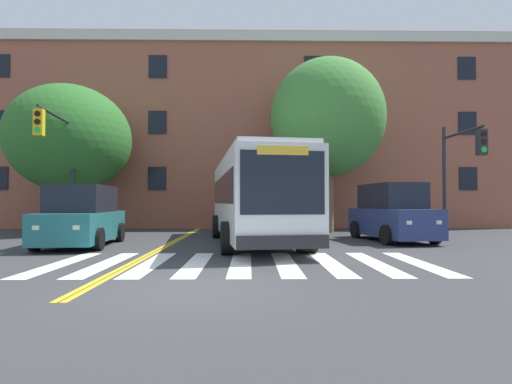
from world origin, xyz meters
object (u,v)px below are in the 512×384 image
Objects in this scene: city_bus at (253,197)px; car_teal_near_lane at (83,217)px; traffic_light_far_corner at (61,150)px; street_tree_curbside_small at (70,139)px; street_tree_curbside_large at (327,118)px; car_navy_far_lane at (391,214)px; traffic_light_near_corner at (460,162)px.

city_bus is 2.19× the size of car_teal_near_lane.
street_tree_curbside_small is (-1.25, 3.67, 1.06)m from traffic_light_far_corner.
city_bus is at bearing -126.28° from street_tree_curbside_large.
traffic_light_far_corner is 0.70× the size of street_tree_curbside_small.
city_bus reaches higher than car_teal_near_lane.
street_tree_curbside_large is at bearing 0.89° from street_tree_curbside_small.
traffic_light_near_corner reaches higher than car_navy_far_lane.
car_teal_near_lane is 0.54× the size of street_tree_curbside_large.
street_tree_curbside_small is at bearing 108.86° from traffic_light_far_corner.
traffic_light_far_corner is (-1.98, 2.45, 2.77)m from car_teal_near_lane.
car_navy_far_lane reaches higher than car_teal_near_lane.
city_bus is 2.18× the size of traffic_light_near_corner.
car_teal_near_lane is (-6.27, -0.92, -0.77)m from city_bus.
car_navy_far_lane is 0.54× the size of street_tree_curbside_large.
car_navy_far_lane is 0.99× the size of traffic_light_near_corner.
traffic_light_near_corner is at bearing -1.79° from traffic_light_far_corner.
car_navy_far_lane is (5.72, 0.80, -0.71)m from city_bus.
street_tree_curbside_large is 1.14× the size of street_tree_curbside_small.
city_bus is at bearing -28.67° from street_tree_curbside_small.
car_teal_near_lane is at bearing -148.31° from street_tree_curbside_large.
street_tree_curbside_large is at bearing 110.77° from car_navy_far_lane.
car_navy_far_lane is at bearing -69.23° from street_tree_curbside_large.
car_navy_far_lane is 16.30m from street_tree_curbside_small.
city_bus is 8.88m from traffic_light_near_corner.
street_tree_curbside_small is (-3.24, 6.12, 3.83)m from car_teal_near_lane.
street_tree_curbside_small reaches higher than city_bus.
street_tree_curbside_small is (-9.51, 5.20, 3.06)m from city_bus.
traffic_light_near_corner is (2.98, 0.21, 2.19)m from car_navy_far_lane.
traffic_light_far_corner is at bearing -71.14° from street_tree_curbside_small.
traffic_light_far_corner is (-8.26, 1.53, 2.01)m from city_bus.
street_tree_curbside_large is 13.53m from street_tree_curbside_small.
car_navy_far_lane is at bearing 8.12° from car_teal_near_lane.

